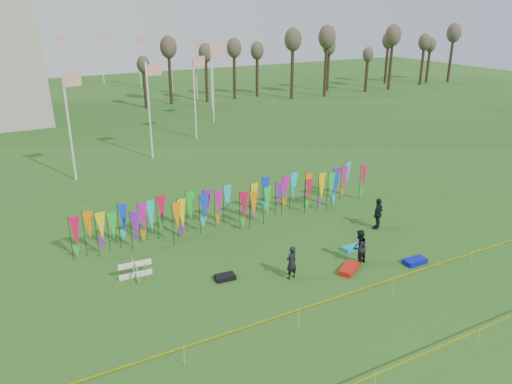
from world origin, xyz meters
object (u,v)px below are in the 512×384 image
person_left (291,262)px  kite_bag_black (225,277)px  kite_bag_turquoise (352,248)px  kite_bag_blue (415,261)px  box_kite (135,270)px  kite_bag_red (349,269)px  person_right (378,214)px  person_mid (359,247)px

person_left → kite_bag_black: bearing=-37.5°
kite_bag_turquoise → kite_bag_blue: bearing=-55.7°
box_kite → kite_bag_red: bearing=-24.9°
kite_bag_red → person_right: bearing=34.9°
person_mid → box_kite: bearing=-36.0°
person_mid → kite_bag_turquoise: 1.69m
kite_bag_black → kite_bag_blue: bearing=-19.3°
kite_bag_turquoise → kite_bag_blue: 3.25m
kite_bag_turquoise → person_mid: bearing=-118.0°
kite_bag_black → person_left: bearing=-26.6°
box_kite → kite_bag_red: box_kite is taller
box_kite → person_mid: size_ratio=0.49×
kite_bag_turquoise → kite_bag_blue: kite_bag_blue is taller
person_left → kite_bag_blue: person_left is taller
box_kite → kite_bag_red: size_ratio=0.65×
box_kite → kite_bag_red: 10.34m
person_mid → kite_bag_red: (-0.87, -0.40, -0.79)m
person_left → kite_bag_red: person_left is taller
box_kite → person_mid: 10.99m
person_left → person_mid: 3.76m
kite_bag_red → kite_bag_turquoise: bearing=47.5°
box_kite → kite_bag_turquoise: (10.94, -2.65, -0.34)m
person_right → kite_bag_black: bearing=-21.0°
box_kite → kite_bag_red: (9.37, -4.36, -0.32)m
person_left → person_mid: bearing=163.2°
person_mid → kite_bag_blue: bearing=136.5°
kite_bag_red → kite_bag_black: 6.10m
kite_bag_turquoise → kite_bag_blue: (1.83, -2.68, 0.02)m
person_right → kite_bag_turquoise: person_right is taller
kite_bag_black → kite_bag_turquoise: bearing=-3.9°
kite_bag_blue → kite_bag_red: kite_bag_red is taller
box_kite → kite_bag_black: box_kite is taller
person_left → person_right: size_ratio=0.90×
kite_bag_turquoise → kite_bag_black: bearing=176.1°
kite_bag_black → kite_bag_red: bearing=-21.2°
kite_bag_red → person_left: bearing=164.6°
person_left → kite_bag_red: 3.06m
person_right → kite_bag_black: size_ratio=1.94×
person_left → kite_bag_blue: 6.54m
person_mid → kite_bag_red: size_ratio=1.33×
box_kite → kite_bag_turquoise: size_ratio=0.84×
kite_bag_turquoise → kite_bag_blue: size_ratio=0.90×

